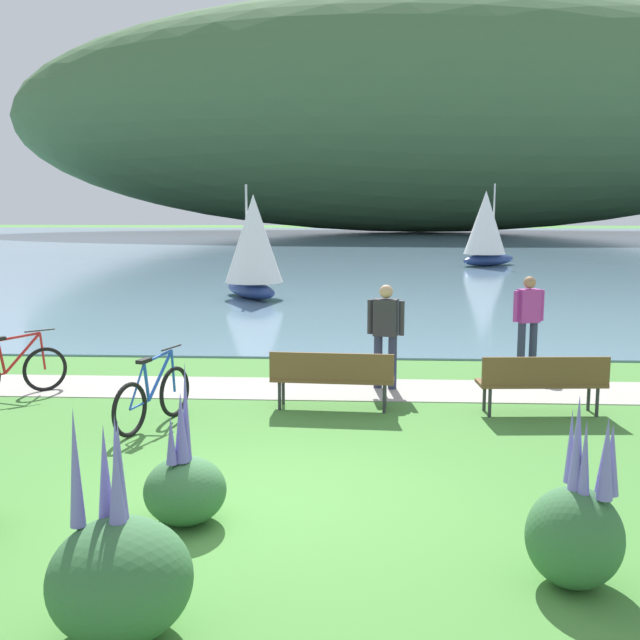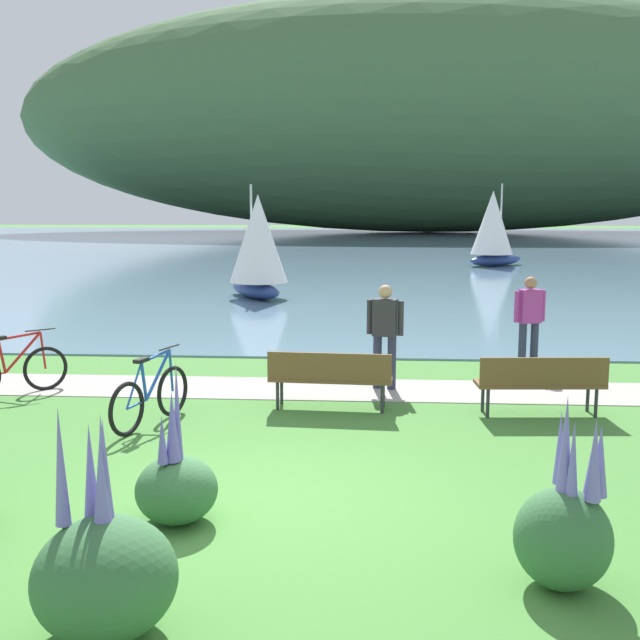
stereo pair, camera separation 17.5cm
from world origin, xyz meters
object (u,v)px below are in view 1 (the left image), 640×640
sailboat_nearest_to_shore (486,227)px  sailboat_toward_hillside (253,245)px  person_at_shoreline (528,317)px  person_on_the_grass (386,330)px  bicycle_beside_path (153,397)px  park_bench_further_along (332,375)px  park_bench_near_camera (543,380)px  bicycle_leaning_near_bench (12,371)px

sailboat_nearest_to_shore → sailboat_toward_hillside: bearing=-124.9°
person_at_shoreline → person_on_the_grass: same height
sailboat_nearest_to_shore → person_at_shoreline: bearing=-97.1°
bicycle_beside_path → person_at_shoreline: size_ratio=0.99×
bicycle_beside_path → person_on_the_grass: person_on_the_grass is taller
bicycle_beside_path → sailboat_toward_hillside: sailboat_toward_hillside is taller
sailboat_toward_hillside → sailboat_nearest_to_shore: bearing=55.1°
park_bench_further_along → sailboat_nearest_to_shore: (6.31, 26.09, 1.35)m
park_bench_near_camera → bicycle_beside_path: bearing=-171.3°
park_bench_near_camera → person_at_shoreline: size_ratio=1.07×
bicycle_beside_path → person_at_shoreline: (5.82, 3.86, 0.58)m
bicycle_leaning_near_bench → sailboat_toward_hillside: bearing=80.3°
park_bench_near_camera → sailboat_toward_hillside: sailboat_toward_hillside is taller
person_on_the_grass → bicycle_beside_path: bearing=-144.4°
park_bench_near_camera → bicycle_leaning_near_bench: bicycle_leaning_near_bench is taller
park_bench_near_camera → person_at_shoreline: 3.10m
person_on_the_grass → bicycle_leaning_near_bench: bearing=-172.1°
park_bench_further_along → bicycle_leaning_near_bench: (-5.04, 0.53, -0.12)m
park_bench_near_camera → sailboat_nearest_to_shore: 26.46m
park_bench_further_along → bicycle_leaning_near_bench: bearing=174.0°
bicycle_leaning_near_bench → sailboat_toward_hillside: sailboat_toward_hillside is taller
bicycle_leaning_near_bench → person_on_the_grass: person_on_the_grass is taller
bicycle_leaning_near_bench → person_on_the_grass: bearing=7.9°
park_bench_near_camera → bicycle_beside_path: bicycle_beside_path is taller
person_at_shoreline → park_bench_near_camera: bearing=-98.0°
park_bench_further_along → sailboat_nearest_to_shore: size_ratio=0.47×
person_at_shoreline → sailboat_toward_hillside: 11.79m
bicycle_leaning_near_bench → bicycle_beside_path: bearing=-29.2°
person_on_the_grass → sailboat_toward_hillside: size_ratio=0.48×
person_at_shoreline → sailboat_nearest_to_shore: bearing=82.9°
park_bench_near_camera → person_at_shoreline: bearing=82.0°
person_on_the_grass → park_bench_further_along: bearing=-121.2°
person_on_the_grass → park_bench_near_camera: bearing=-33.9°
bicycle_leaning_near_bench → sailboat_nearest_to_shore: 28.01m
park_bench_near_camera → park_bench_further_along: same height
park_bench_further_along → person_at_shoreline: size_ratio=1.07×
person_at_shoreline → sailboat_toward_hillside: sailboat_toward_hillside is taller
bicycle_leaning_near_bench → park_bench_near_camera: bearing=-4.7°
bicycle_leaning_near_bench → sailboat_toward_hillside: 12.52m
park_bench_near_camera → bicycle_leaning_near_bench: size_ratio=1.36×
person_at_shoreline → sailboat_nearest_to_shore: sailboat_nearest_to_shore is taller
person_at_shoreline → sailboat_toward_hillside: (-6.37, 9.89, 0.73)m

